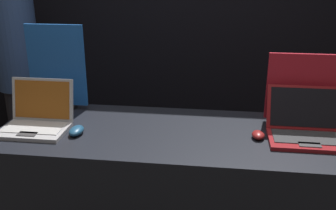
{
  "coord_description": "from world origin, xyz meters",
  "views": [
    {
      "loc": [
        0.23,
        -1.53,
        1.76
      ],
      "look_at": [
        -0.02,
        0.35,
        1.05
      ],
      "focal_mm": 42.0,
      "sensor_mm": 36.0,
      "label": 1
    }
  ],
  "objects_px": {
    "mouse_front": "(76,131)",
    "mouse_back": "(258,135)",
    "promo_stand_front": "(57,69)",
    "promo_stand_back": "(301,91)",
    "person_bystander": "(20,79)",
    "laptop_front": "(37,118)",
    "laptop_back": "(305,127)"
  },
  "relations": [
    {
      "from": "mouse_back",
      "to": "laptop_back",
      "type": "bearing_deg",
      "value": 10.03
    },
    {
      "from": "mouse_front",
      "to": "laptop_back",
      "type": "xyz_separation_m",
      "value": [
        1.17,
        0.11,
        0.04
      ]
    },
    {
      "from": "laptop_back",
      "to": "person_bystander",
      "type": "bearing_deg",
      "value": 157.09
    },
    {
      "from": "promo_stand_front",
      "to": "person_bystander",
      "type": "xyz_separation_m",
      "value": [
        -0.56,
        0.58,
        -0.25
      ]
    },
    {
      "from": "person_bystander",
      "to": "promo_stand_back",
      "type": "bearing_deg",
      "value": -17.94
    },
    {
      "from": "promo_stand_front",
      "to": "laptop_back",
      "type": "relative_size",
      "value": 1.37
    },
    {
      "from": "laptop_back",
      "to": "promo_stand_back",
      "type": "relative_size",
      "value": 0.95
    },
    {
      "from": "laptop_front",
      "to": "mouse_back",
      "type": "height_order",
      "value": "laptop_front"
    },
    {
      "from": "promo_stand_front",
      "to": "promo_stand_back",
      "type": "relative_size",
      "value": 1.3
    },
    {
      "from": "promo_stand_back",
      "to": "person_bystander",
      "type": "height_order",
      "value": "person_bystander"
    },
    {
      "from": "mouse_front",
      "to": "mouse_back",
      "type": "relative_size",
      "value": 1.29
    },
    {
      "from": "laptop_front",
      "to": "promo_stand_back",
      "type": "distance_m",
      "value": 1.43
    },
    {
      "from": "mouse_back",
      "to": "promo_stand_back",
      "type": "bearing_deg",
      "value": 45.08
    },
    {
      "from": "person_bystander",
      "to": "promo_stand_front",
      "type": "bearing_deg",
      "value": -45.84
    },
    {
      "from": "mouse_front",
      "to": "promo_stand_back",
      "type": "distance_m",
      "value": 1.22
    },
    {
      "from": "mouse_back",
      "to": "laptop_front",
      "type": "bearing_deg",
      "value": -178.78
    },
    {
      "from": "person_bystander",
      "to": "mouse_back",
      "type": "bearing_deg",
      "value": -26.76
    },
    {
      "from": "mouse_back",
      "to": "promo_stand_back",
      "type": "relative_size",
      "value": 0.24
    },
    {
      "from": "mouse_front",
      "to": "laptop_front",
      "type": "bearing_deg",
      "value": 168.37
    },
    {
      "from": "mouse_front",
      "to": "laptop_back",
      "type": "distance_m",
      "value": 1.18
    },
    {
      "from": "mouse_front",
      "to": "mouse_back",
      "type": "bearing_deg",
      "value": 4.44
    },
    {
      "from": "mouse_back",
      "to": "person_bystander",
      "type": "height_order",
      "value": "person_bystander"
    },
    {
      "from": "mouse_front",
      "to": "promo_stand_front",
      "type": "relative_size",
      "value": 0.23
    },
    {
      "from": "promo_stand_front",
      "to": "promo_stand_back",
      "type": "bearing_deg",
      "value": -2.34
    },
    {
      "from": "laptop_front",
      "to": "person_bystander",
      "type": "bearing_deg",
      "value": 122.07
    },
    {
      "from": "laptop_back",
      "to": "person_bystander",
      "type": "relative_size",
      "value": 0.22
    },
    {
      "from": "promo_stand_back",
      "to": "laptop_back",
      "type": "bearing_deg",
      "value": -90.0
    },
    {
      "from": "mouse_front",
      "to": "promo_stand_back",
      "type": "xyz_separation_m",
      "value": [
        1.17,
        0.31,
        0.17
      ]
    },
    {
      "from": "laptop_back",
      "to": "mouse_front",
      "type": "bearing_deg",
      "value": -174.43
    },
    {
      "from": "laptop_front",
      "to": "mouse_front",
      "type": "height_order",
      "value": "laptop_front"
    },
    {
      "from": "mouse_back",
      "to": "person_bystander",
      "type": "xyz_separation_m",
      "value": [
        -1.73,
        0.87,
        -0.03
      ]
    },
    {
      "from": "laptop_front",
      "to": "mouse_back",
      "type": "relative_size",
      "value": 3.74
    }
  ]
}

